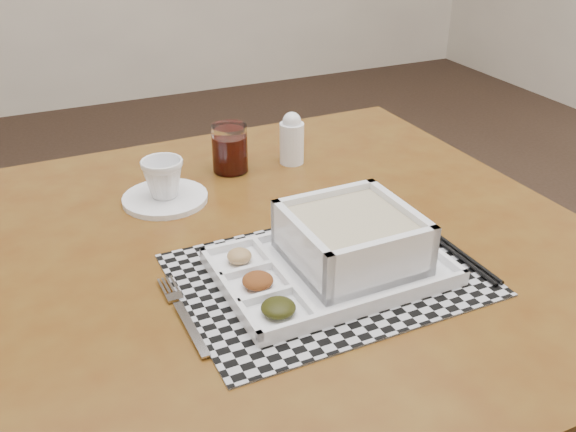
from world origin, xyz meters
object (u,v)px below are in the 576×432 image
Objects in this scene: juice_glass at (230,150)px; creamer_bottle at (292,139)px; serving_tray at (343,249)px; cup at (163,178)px; dining_table at (284,278)px.

creamer_bottle is at bearing -6.11° from juice_glass.
serving_tray is 3.08× the size of creamer_bottle.
creamer_bottle is (0.12, -0.01, 0.01)m from juice_glass.
dining_table is at bearing -64.01° from cup.
serving_tray reaches higher than cup.
serving_tray is 4.39× the size of cup.
dining_table is at bearing -92.57° from juice_glass.
dining_table is 0.30m from juice_glass.
dining_table is 13.33× the size of cup.
cup is 0.70× the size of creamer_bottle.
juice_glass is at bearing 87.43° from dining_table.
creamer_bottle is at bearing 75.87° from serving_tray.
creamer_bottle is (0.10, 0.38, 0.01)m from serving_tray.
juice_glass reaches higher than dining_table.
cup is 0.17m from juice_glass.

